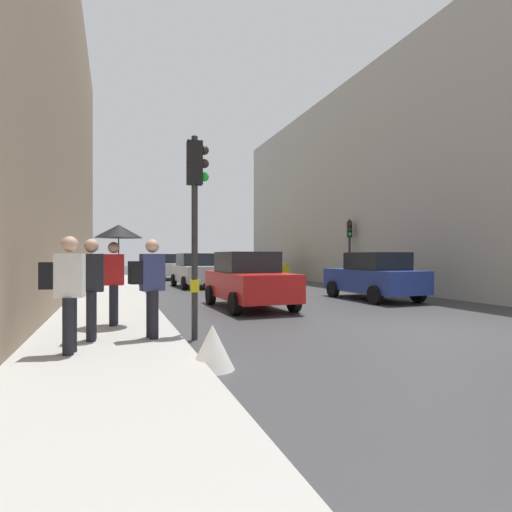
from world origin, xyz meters
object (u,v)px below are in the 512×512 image
(pedestrian_with_umbrella, at_px, (117,246))
(pedestrian_with_black_backpack, at_px, (67,287))
(car_dark_suv, at_px, (222,264))
(traffic_light_mid_street, at_px, (350,240))
(car_silver_hatchback, at_px, (196,270))
(car_red_sedan, at_px, (249,280))
(pedestrian_in_dark_coat, at_px, (91,285))
(car_blue_van, at_px, (374,276))
(car_yellow_taxi, at_px, (263,267))
(traffic_light_near_left, at_px, (196,200))
(car_white_compact, at_px, (174,267))
(pedestrian_with_grey_backpack, at_px, (150,282))
(warning_sign_triangle, at_px, (212,347))

(pedestrian_with_umbrella, xyz_separation_m, pedestrian_with_black_backpack, (-0.74, -2.49, -0.68))
(car_dark_suv, bearing_deg, traffic_light_mid_street, -80.82)
(car_silver_hatchback, bearing_deg, car_red_sedan, -90.37)
(pedestrian_in_dark_coat, bearing_deg, car_blue_van, 29.49)
(car_dark_suv, height_order, pedestrian_in_dark_coat, pedestrian_in_dark_coat)
(car_yellow_taxi, bearing_deg, car_blue_van, -91.05)
(traffic_light_near_left, relative_size, car_white_compact, 0.94)
(pedestrian_with_grey_backpack, relative_size, pedestrian_in_dark_coat, 1.00)
(pedestrian_with_umbrella, distance_m, pedestrian_in_dark_coat, 1.77)
(car_yellow_taxi, distance_m, pedestrian_in_dark_coat, 20.52)
(car_red_sedan, relative_size, car_white_compact, 1.01)
(car_red_sedan, height_order, pedestrian_with_umbrella, pedestrian_with_umbrella)
(traffic_light_near_left, bearing_deg, car_dark_suv, 74.72)
(pedestrian_with_umbrella, bearing_deg, car_red_sedan, 37.86)
(car_blue_van, relative_size, car_yellow_taxi, 0.99)
(car_dark_suv, height_order, pedestrian_with_grey_backpack, pedestrian_with_grey_backpack)
(traffic_light_near_left, bearing_deg, warning_sign_triangle, -94.55)
(traffic_light_mid_street, distance_m, car_dark_suv, 16.83)
(traffic_light_near_left, relative_size, car_silver_hatchback, 0.92)
(pedestrian_with_black_backpack, relative_size, pedestrian_in_dark_coat, 1.00)
(car_yellow_taxi, bearing_deg, pedestrian_with_grey_backpack, -115.78)
(car_blue_van, distance_m, pedestrian_with_grey_backpack, 10.18)
(traffic_light_near_left, distance_m, pedestrian_with_grey_backpack, 1.85)
(car_red_sedan, height_order, car_white_compact, same)
(pedestrian_with_umbrella, distance_m, warning_sign_triangle, 4.02)
(pedestrian_with_umbrella, bearing_deg, traffic_light_mid_street, 39.56)
(car_blue_van, xyz_separation_m, pedestrian_in_dark_coat, (-9.53, -5.39, 0.25))
(traffic_light_near_left, xyz_separation_m, pedestrian_with_umbrella, (-1.44, 1.31, -0.89))
(car_red_sedan, distance_m, car_dark_suv, 23.61)
(traffic_light_mid_street, height_order, car_silver_hatchback, traffic_light_mid_street)
(car_red_sedan, bearing_deg, car_blue_van, 8.46)
(car_yellow_taxi, xyz_separation_m, pedestrian_with_black_backpack, (-10.06, -18.98, 0.29))
(pedestrian_in_dark_coat, bearing_deg, traffic_light_near_left, 7.45)
(car_red_sedan, relative_size, pedestrian_with_umbrella, 1.98)
(traffic_light_mid_street, height_order, car_red_sedan, traffic_light_mid_street)
(car_silver_hatchback, bearing_deg, traffic_light_mid_street, -18.80)
(car_yellow_taxi, relative_size, pedestrian_in_dark_coat, 2.43)
(traffic_light_near_left, bearing_deg, car_yellow_taxi, 66.13)
(car_blue_van, bearing_deg, pedestrian_with_black_backpack, -147.26)
(traffic_light_near_left, relative_size, car_blue_van, 0.93)
(car_silver_hatchback, xyz_separation_m, car_dark_suv, (4.94, 13.95, 0.00))
(car_white_compact, distance_m, car_dark_suv, 7.85)
(car_silver_hatchback, height_order, car_yellow_taxi, same)
(car_white_compact, xyz_separation_m, warning_sign_triangle, (-2.69, -23.57, -0.55))
(traffic_light_mid_street, height_order, pedestrian_with_black_backpack, traffic_light_mid_street)
(traffic_light_mid_street, distance_m, pedestrian_with_umbrella, 15.08)
(car_blue_van, distance_m, pedestrian_in_dark_coat, 10.95)
(pedestrian_with_umbrella, bearing_deg, car_silver_hatchback, 71.84)
(car_silver_hatchback, bearing_deg, pedestrian_in_dark_coat, -107.89)
(car_red_sedan, distance_m, pedestrian_with_grey_backpack, 5.86)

